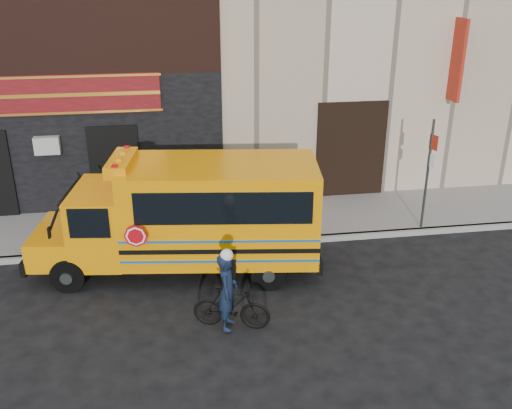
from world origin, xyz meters
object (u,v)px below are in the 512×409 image
object	(u,v)px
sign_pole	(428,172)
cyclist	(228,293)
school_bus	(193,213)
bicycle	(231,307)

from	to	relation	value
sign_pole	cyclist	distance (m)	7.06
school_bus	cyclist	bearing A→B (deg)	-78.48
sign_pole	bicycle	xyz separation A→B (m)	(-5.81, -3.74, -1.30)
school_bus	cyclist	size ratio (longest dim) A/B	4.24
cyclist	school_bus	bearing A→B (deg)	27.44
school_bus	bicycle	size ratio (longest dim) A/B	4.41
cyclist	bicycle	bearing A→B (deg)	-43.89
sign_pole	cyclist	size ratio (longest dim) A/B	1.93
bicycle	cyclist	world-z (taller)	cyclist
school_bus	sign_pole	bearing A→B (deg)	10.34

